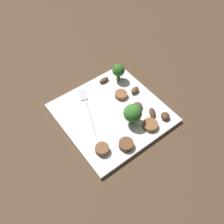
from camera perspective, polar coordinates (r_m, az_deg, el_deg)
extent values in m
plane|color=#4C3826|center=(0.61, 0.00, -0.59)|extent=(1.40, 1.40, 0.00)
cube|color=white|center=(0.61, 0.00, -0.30)|extent=(0.24, 0.24, 0.01)
cube|color=silver|center=(0.59, -4.95, -2.43)|extent=(0.14, 0.06, 0.00)
cube|color=silver|center=(0.64, -6.73, 3.90)|extent=(0.04, 0.03, 0.00)
cylinder|color=#347525|center=(0.67, 1.47, 8.29)|extent=(0.01, 0.01, 0.03)
sphere|color=#2D6B23|center=(0.66, 1.51, 9.64)|extent=(0.03, 0.03, 0.03)
cylinder|color=#408630|center=(0.58, 4.65, -1.64)|extent=(0.01, 0.01, 0.02)
sphere|color=#387A2D|center=(0.56, 4.80, -0.25)|extent=(0.04, 0.04, 0.04)
cylinder|color=brown|center=(0.63, 2.09, 3.98)|extent=(0.04, 0.04, 0.01)
cylinder|color=brown|center=(0.54, -2.31, -8.57)|extent=(0.03, 0.03, 0.01)
cylinder|color=brown|center=(0.58, 8.81, -2.98)|extent=(0.04, 0.04, 0.01)
cylinder|color=brown|center=(0.55, 3.27, -7.49)|extent=(0.05, 0.05, 0.01)
ellipsoid|color=brown|center=(0.61, 5.96, 1.46)|extent=(0.03, 0.03, 0.01)
ellipsoid|color=#4C331E|center=(0.67, -1.86, 7.34)|extent=(0.01, 0.03, 0.01)
ellipsoid|color=#422B19|center=(0.61, 9.29, -0.19)|extent=(0.03, 0.03, 0.01)
ellipsoid|color=brown|center=(0.65, 5.32, 5.02)|extent=(0.02, 0.03, 0.01)
ellipsoid|color=#4C331E|center=(0.60, 12.19, -0.94)|extent=(0.03, 0.03, 0.01)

